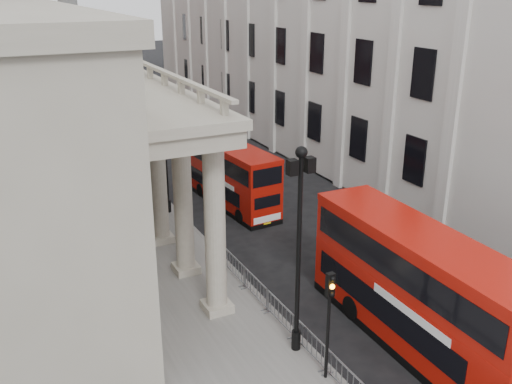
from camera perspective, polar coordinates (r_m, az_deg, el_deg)
sidewalk_west at (r=45.16m, az=-15.61°, el=1.82°), size 6.00×140.00×0.12m
sidewalk_east at (r=50.59m, az=2.99°, el=4.51°), size 3.00×140.00×0.12m
kerb at (r=45.74m, az=-12.00°, el=2.38°), size 0.20×140.00×0.14m
lamp_post_south at (r=21.09m, az=4.31°, el=-4.68°), size 1.05×0.44×8.32m
lamp_post_mid at (r=34.99m, az=-9.15°, el=5.32°), size 1.05×0.44×8.32m
lamp_post_north at (r=50.16m, az=-14.83°, el=9.43°), size 1.05×0.44×8.32m
traffic_light at (r=20.50m, az=7.35°, el=-11.33°), size 0.28×0.33×4.30m
crowd_barriers at (r=22.10m, az=7.03°, el=-16.33°), size 0.50×18.75×1.10m
bus_near at (r=23.46m, az=16.02°, el=-9.28°), size 2.97×11.27×4.84m
bus_far at (r=37.11m, az=-2.71°, el=1.94°), size 3.02×9.58×4.07m
pedestrian_a at (r=32.42m, az=-11.94°, el=-3.39°), size 0.72×0.54×1.78m
pedestrian_b at (r=33.39m, az=-14.68°, el=-3.14°), size 0.88×0.76×1.55m
pedestrian_c at (r=36.45m, az=-10.86°, el=-0.50°), size 0.98×0.68×1.92m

